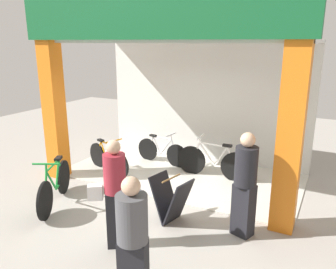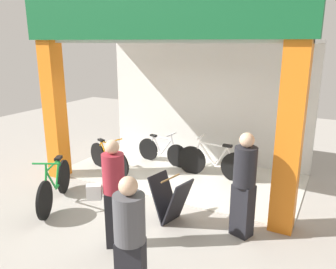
{
  "view_description": "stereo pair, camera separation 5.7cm",
  "coord_description": "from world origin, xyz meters",
  "views": [
    {
      "loc": [
        3.12,
        -5.36,
        3.04
      ],
      "look_at": [
        0.0,
        0.68,
        1.15
      ],
      "focal_mm": 35.9,
      "sensor_mm": 36.0,
      "label": 1
    },
    {
      "loc": [
        3.17,
        -5.33,
        3.04
      ],
      "look_at": [
        0.0,
        0.68,
        1.15
      ],
      "focal_mm": 35.9,
      "sensor_mm": 36.0,
      "label": 2
    }
  ],
  "objects": [
    {
      "name": "pedestrian_0",
      "position": [
        1.96,
        -0.49,
        0.9
      ],
      "size": [
        0.45,
        0.45,
        1.72
      ],
      "color": "black",
      "rests_on": "ground"
    },
    {
      "name": "pedestrian_3",
      "position": [
        1.24,
        -2.58,
        0.85
      ],
      "size": [
        0.45,
        0.45,
        1.64
      ],
      "color": "black",
      "rests_on": "ground"
    },
    {
      "name": "shop_facade",
      "position": [
        0.0,
        1.38,
        2.09
      ],
      "size": [
        5.6,
        3.02,
        3.93
      ],
      "color": "beige",
      "rests_on": "ground"
    },
    {
      "name": "sandwich_board_sign",
      "position": [
        0.75,
        -0.66,
        0.41
      ],
      "size": [
        0.74,
        0.6,
        0.83
      ],
      "color": "black",
      "rests_on": "ground"
    },
    {
      "name": "bicycle_inside_0",
      "position": [
        -1.64,
        0.72,
        0.34
      ],
      "size": [
        1.49,
        0.57,
        0.86
      ],
      "color": "black",
      "rests_on": "ground"
    },
    {
      "name": "pedestrian_2",
      "position": [
        0.33,
        -1.68,
        0.87
      ],
      "size": [
        0.59,
        0.5,
        1.69
      ],
      "color": "black",
      "rests_on": "ground"
    },
    {
      "name": "ground_plane",
      "position": [
        0.0,
        0.0,
        0.0
      ],
      "size": [
        18.79,
        18.79,
        0.0
      ],
      "primitive_type": "plane",
      "color": "#9E9991",
      "rests_on": "ground"
    },
    {
      "name": "bicycle_parked_0",
      "position": [
        -1.5,
        -1.12,
        0.39
      ],
      "size": [
        0.84,
        1.59,
        0.97
      ],
      "color": "black",
      "rests_on": "ground"
    },
    {
      "name": "bicycle_inside_2",
      "position": [
        0.73,
        1.52,
        0.38
      ],
      "size": [
        1.74,
        0.48,
        0.96
      ],
      "color": "black",
      "rests_on": "ground"
    },
    {
      "name": "bicycle_inside_1",
      "position": [
        -0.76,
        1.79,
        0.33
      ],
      "size": [
        1.5,
        0.41,
        0.83
      ],
      "color": "black",
      "rests_on": "ground"
    }
  ]
}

